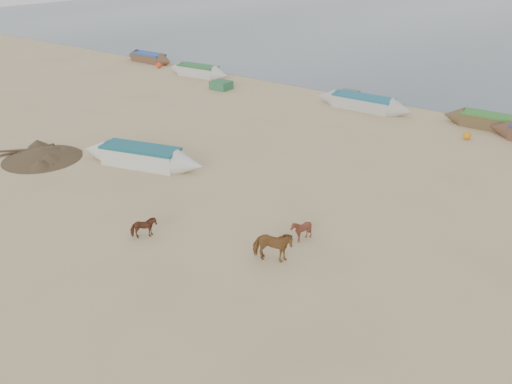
# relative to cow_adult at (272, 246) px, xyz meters

# --- Properties ---
(ground) EXTENTS (140.00, 140.00, 0.00)m
(ground) POSITION_rel_cow_adult_xyz_m (-2.39, -1.69, -0.60)
(ground) COLOR tan
(ground) RESTS_ON ground
(cow_adult) EXTENTS (1.55, 1.18, 1.19)m
(cow_adult) POSITION_rel_cow_adult_xyz_m (0.00, 0.00, 0.00)
(cow_adult) COLOR brown
(cow_adult) RESTS_ON ground
(calf_front) EXTENTS (1.05, 1.02, 0.87)m
(calf_front) POSITION_rel_cow_adult_xyz_m (0.07, 1.71, -0.16)
(calf_front) COLOR brown
(calf_front) RESTS_ON ground
(calf_right) EXTENTS (0.86, 0.95, 0.81)m
(calf_right) POSITION_rel_cow_adult_xyz_m (-4.63, -1.53, -0.19)
(calf_right) COLOR brown
(calf_right) RESTS_ON ground
(near_canoe) EXTENTS (6.67, 3.05, 0.97)m
(near_canoe) POSITION_rel_cow_adult_xyz_m (-9.79, 2.97, -0.11)
(near_canoe) COLOR silver
(near_canoe) RESTS_ON ground
(debris_pile) EXTENTS (4.30, 4.30, 0.54)m
(debris_pile) POSITION_rel_cow_adult_xyz_m (-14.49, 0.59, -0.33)
(debris_pile) COLOR brown
(debris_pile) RESTS_ON ground
(waterline_canoes) EXTENTS (55.14, 4.53, 0.88)m
(waterline_canoes) POSITION_rel_cow_adult_xyz_m (-1.78, 18.76, -0.18)
(waterline_canoes) COLOR brown
(waterline_canoes) RESTS_ON ground
(beach_clutter) EXTENTS (44.38, 4.42, 0.64)m
(beach_clutter) POSITION_rel_cow_adult_xyz_m (1.30, 17.40, -0.30)
(beach_clutter) COLOR #316E46
(beach_clutter) RESTS_ON ground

